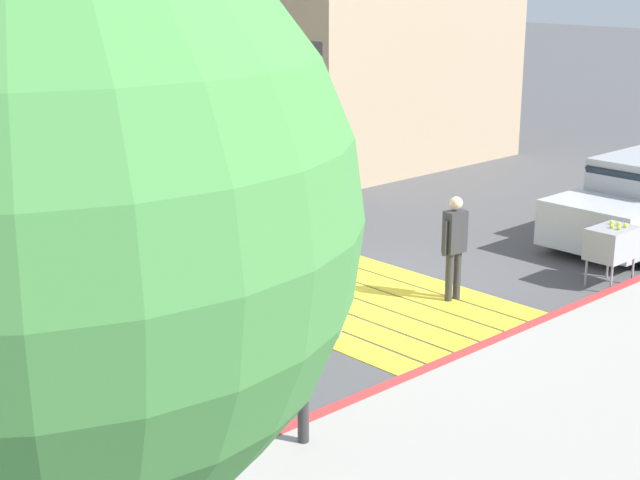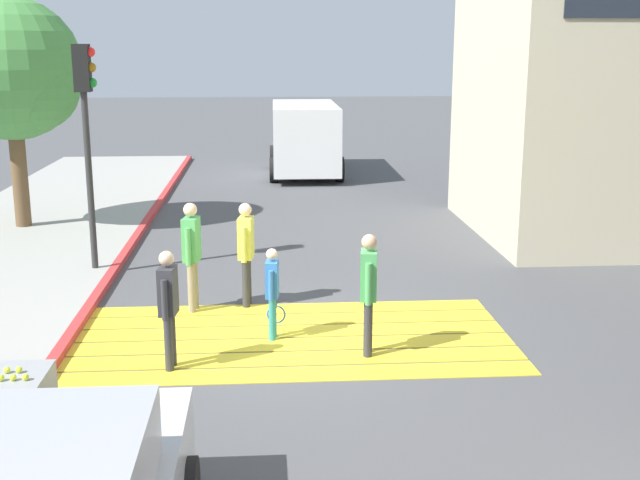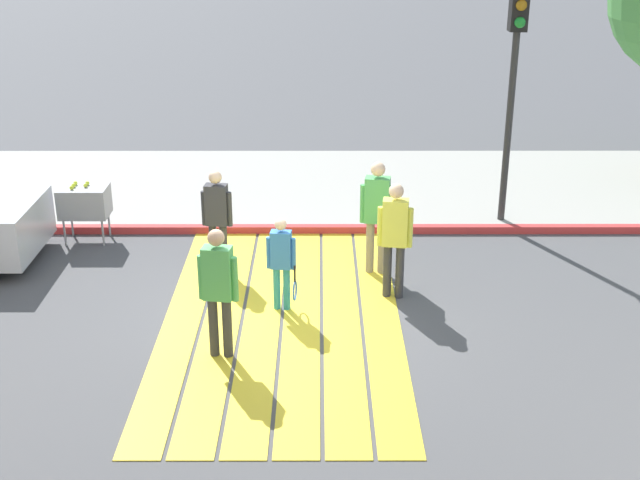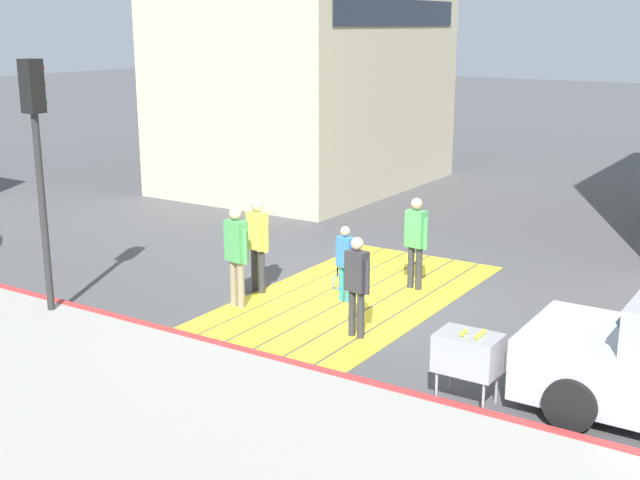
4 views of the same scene
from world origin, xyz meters
name	(u,v)px [view 2 (image 2 of 4)]	position (x,y,z in m)	size (l,w,h in m)	color
ground_plane	(293,338)	(0.00, 0.00, 0.00)	(120.00, 120.00, 0.00)	#4C4C4F
crosswalk_stripes	(293,338)	(0.00, 0.00, 0.01)	(6.40, 3.25, 0.01)	yellow
curb_painted	(68,339)	(-3.25, 0.00, 0.07)	(0.16, 40.00, 0.13)	#BC3333
van_down_street	(305,137)	(0.99, 15.80, 1.28)	(2.41, 5.23, 2.35)	silver
traffic_light_corner	(86,112)	(-3.58, 3.75, 3.04)	(0.39, 0.28, 4.24)	#2D2D2D
street_tree	(15,73)	(-5.91, 7.58, 3.63)	(3.20, 3.20, 5.32)	brown
tennis_ball_cart	(20,398)	(-2.90, -3.42, 0.70)	(0.56, 0.80, 1.02)	#99999E
pedestrian_adult_lead	(369,286)	(1.02, -0.73, 1.00)	(0.27, 0.50, 1.72)	#333338
pedestrian_adult_trailing	(192,249)	(-1.56, 1.39, 1.04)	(0.29, 0.52, 1.79)	gray
pedestrian_adult_side	(246,247)	(-0.69, 1.59, 1.01)	(0.27, 0.50, 1.73)	#333338
pedestrian_teen_behind	(168,301)	(-1.66, -1.05, 0.94)	(0.25, 0.48, 1.62)	#333338
pedestrian_child_with_racket	(272,288)	(-0.29, 0.00, 0.78)	(0.30, 0.42, 1.37)	teal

